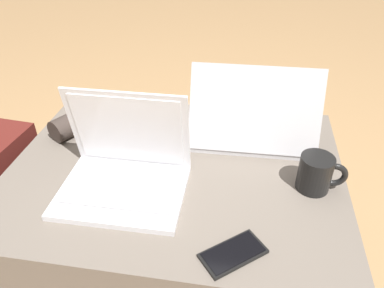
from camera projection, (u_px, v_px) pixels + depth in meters
The scene contains 7 objects.
ground_plane at pixel (179, 262), 1.31m from camera, with size 14.00×14.00×0.00m, color tan.
ottoman at pixel (177, 219), 1.19m from camera, with size 0.94×0.73×0.43m.
laptop_near at pixel (125, 170), 0.97m from camera, with size 0.32×0.25×0.26m.
laptop_far at pixel (252, 125), 1.15m from camera, with size 0.38×0.26×0.25m.
cell_phone at pixel (233, 253), 0.81m from camera, with size 0.16×0.15×0.01m.
wrist_brace at pixel (77, 122), 1.20m from camera, with size 0.15×0.18×0.07m.
coffee_mug at pixel (317, 173), 0.96m from camera, with size 0.13×0.09×0.10m.
Camera 1 is at (0.18, -0.82, 1.09)m, focal length 35.00 mm.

